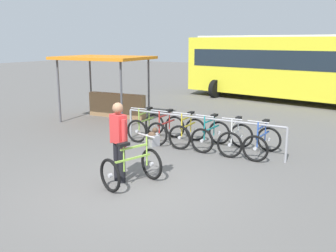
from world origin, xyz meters
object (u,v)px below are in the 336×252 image
racked_bike_yellow (188,132)px  person_with_featured_bike (119,139)px  racked_bike_blue (262,142)px  market_stall (110,81)px  racked_bike_teal (211,135)px  featured_bicycle (137,161)px  racked_bike_red (166,129)px  racked_bike_white (236,139)px  racked_bike_lime (146,126)px  bus_distant (289,65)px

racked_bike_yellow → person_with_featured_bike: 3.24m
racked_bike_blue → market_stall: (-6.22, 1.75, 1.03)m
racked_bike_blue → person_with_featured_bike: person_with_featured_bike is taller
racked_bike_teal → market_stall: size_ratio=0.34×
featured_bicycle → market_stall: (-4.60, 4.86, 0.91)m
racked_bike_teal → market_stall: bearing=160.2°
racked_bike_red → racked_bike_teal: 1.40m
person_with_featured_bike → racked_bike_white: bearing=67.7°
racked_bike_red → racked_bike_yellow: size_ratio=1.00×
racked_bike_white → person_with_featured_bike: person_with_featured_bike is taller
featured_bicycle → racked_bike_lime: bearing=120.9°
racked_bike_lime → racked_bike_white: bearing=-0.6°
racked_bike_yellow → racked_bike_blue: bearing=-0.6°
racked_bike_lime → racked_bike_yellow: (1.40, -0.01, 0.00)m
featured_bicycle → bus_distant: 12.58m
racked_bike_teal → racked_bike_blue: (1.40, -0.01, 0.00)m
racked_bike_red → market_stall: size_ratio=0.34×
racked_bike_white → featured_bicycle: (-0.92, -3.11, 0.12)m
featured_bicycle → bus_distant: (-0.08, 12.51, 1.25)m
bus_distant → racked_bike_yellow: bearing=-92.5°
racked_bike_yellow → bus_distant: 9.50m
racked_bike_red → bus_distant: bearing=83.3°
racked_bike_yellow → racked_bike_white: same height
racked_bike_blue → bus_distant: size_ratio=0.11×
racked_bike_red → racked_bike_white: size_ratio=0.98×
racked_bike_teal → market_stall: (-4.82, 1.74, 1.03)m
featured_bicycle → racked_bike_teal: bearing=86.0°
market_stall → bus_distant: bearing=59.4°
racked_bike_white → person_with_featured_bike: 3.47m
racked_bike_red → person_with_featured_bike: size_ratio=0.68×
racked_bike_red → racked_bike_yellow: 0.70m
featured_bicycle → bus_distant: bus_distant is taller
market_stall → racked_bike_lime: bearing=-32.3°
featured_bicycle → bus_distant: bearing=90.4°
racked_bike_red → racked_bike_white: (2.10, -0.02, 0.00)m
person_with_featured_bike → bus_distant: size_ratio=0.16×
racked_bike_lime → racked_bike_yellow: size_ratio=1.02×
racked_bike_yellow → bus_distant: size_ratio=0.11×
racked_bike_lime → racked_bike_yellow: same height
racked_bike_red → racked_bike_yellow: same height
racked_bike_teal → bus_distant: 9.50m
racked_bike_white → person_with_featured_bike: size_ratio=0.69×
racked_bike_yellow → racked_bike_teal: 0.70m
racked_bike_lime → racked_bike_blue: size_ratio=1.00×
racked_bike_yellow → racked_bike_white: bearing=-0.6°
racked_bike_white → featured_bicycle: 3.25m
racked_bike_blue → racked_bike_yellow: bearing=179.4°
person_with_featured_bike → market_stall: (-4.21, 4.92, 0.49)m
racked_bike_teal → person_with_featured_bike: 3.28m
racked_bike_yellow → featured_bicycle: 3.16m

